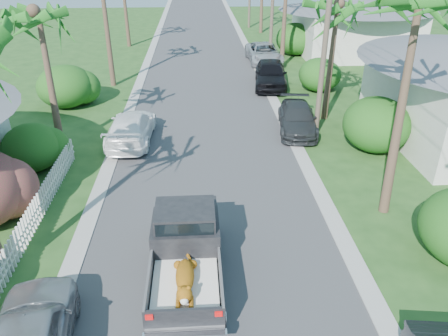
{
  "coord_description": "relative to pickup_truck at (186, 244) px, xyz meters",
  "views": [
    {
      "loc": [
        -0.35,
        -7.15,
        8.8
      ],
      "look_at": [
        0.54,
        6.87,
        1.4
      ],
      "focal_mm": 35.0,
      "sensor_mm": 36.0,
      "label": 1
    }
  ],
  "objects": [
    {
      "name": "pickup_truck",
      "position": [
        0.0,
        0.0,
        0.0
      ],
      "size": [
        1.98,
        5.12,
        2.06
      ],
      "color": "black",
      "rests_on": "ground"
    },
    {
      "name": "curb_right",
      "position": [
        5.11,
        22.01,
        -0.98
      ],
      "size": [
        0.6,
        100.0,
        0.06
      ],
      "primitive_type": "cube",
      "color": "#A5A39E",
      "rests_on": "ground"
    },
    {
      "name": "road",
      "position": [
        0.81,
        22.01,
        -1.0
      ],
      "size": [
        8.0,
        100.0,
        0.02
      ],
      "primitive_type": "cube",
      "color": "#38383A",
      "rests_on": "ground"
    },
    {
      "name": "shrub_r_c",
      "position": [
        8.31,
        17.01,
        0.04
      ],
      "size": [
        2.6,
        2.86,
        2.1
      ],
      "primitive_type": "ellipsoid",
      "color": "#164D16",
      "rests_on": "ground"
    },
    {
      "name": "palm_r_b",
      "position": [
        7.41,
        12.01,
        4.94
      ],
      "size": [
        4.4,
        4.4,
        7.2
      ],
      "color": "brown",
      "rests_on": "ground"
    },
    {
      "name": "parked_car_lf",
      "position": [
        -2.79,
        9.63,
        -0.29
      ],
      "size": [
        2.17,
        5.02,
        1.44
      ],
      "primitive_type": "imported",
      "rotation": [
        0.0,
        0.0,
        3.11
      ],
      "color": "white",
      "rests_on": "ground"
    },
    {
      "name": "parked_car_rm",
      "position": [
        5.51,
        10.46,
        -0.36
      ],
      "size": [
        2.39,
        4.69,
        1.3
      ],
      "primitive_type": "imported",
      "rotation": [
        0.0,
        0.0,
        -0.13
      ],
      "color": "#292C2E",
      "rests_on": "ground"
    },
    {
      "name": "utility_pole_c",
      "position": [
        6.41,
        25.01,
        3.59
      ],
      "size": [
        1.6,
        0.26,
        9.0
      ],
      "color": "brown",
      "rests_on": "ground"
    },
    {
      "name": "shrub_l_d",
      "position": [
        -7.19,
        15.01,
        0.19
      ],
      "size": [
        3.2,
        3.52,
        2.4
      ],
      "primitive_type": "ellipsoid",
      "color": "#164D16",
      "rests_on": "ground"
    },
    {
      "name": "parked_car_rd",
      "position": [
        5.81,
        24.37,
        -0.27
      ],
      "size": [
        2.63,
        5.4,
        1.48
      ],
      "primitive_type": "imported",
      "rotation": [
        0.0,
        0.0,
        0.03
      ],
      "color": "#B7BABF",
      "rests_on": "ground"
    },
    {
      "name": "house_right_far",
      "position": [
        13.81,
        27.01,
        1.11
      ],
      "size": [
        9.0,
        8.0,
        4.6
      ],
      "color": "silver",
      "rests_on": "ground"
    },
    {
      "name": "shrub_r_d",
      "position": [
        8.81,
        27.01,
        0.29
      ],
      "size": [
        3.2,
        3.52,
        2.6
      ],
      "primitive_type": "ellipsoid",
      "color": "#164D16",
      "rests_on": "ground"
    },
    {
      "name": "parked_car_rf",
      "position": [
        5.33,
        18.04,
        -0.15
      ],
      "size": [
        2.68,
        5.29,
        1.72
      ],
      "primitive_type": "imported",
      "rotation": [
        0.0,
        0.0,
        -0.13
      ],
      "color": "black",
      "rests_on": "ground"
    },
    {
      "name": "palm_l_b",
      "position": [
        -5.99,
        9.01,
        5.14
      ],
      "size": [
        4.4,
        4.4,
        7.4
      ],
      "color": "brown",
      "rests_on": "ground"
    },
    {
      "name": "shrub_l_c",
      "position": [
        -6.59,
        7.01,
        -0.01
      ],
      "size": [
        2.4,
        2.64,
        2.0
      ],
      "primitive_type": "ellipsoid",
      "color": "#164D16",
      "rests_on": "ground"
    },
    {
      "name": "shrub_r_b",
      "position": [
        8.61,
        8.01,
        0.24
      ],
      "size": [
        3.0,
        3.3,
        2.5
      ],
      "primitive_type": "ellipsoid",
      "color": "#164D16",
      "rests_on": "ground"
    },
    {
      "name": "curb_left",
      "position": [
        -3.49,
        22.01,
        -0.98
      ],
      "size": [
        0.6,
        100.0,
        0.06
      ],
      "primitive_type": "cube",
      "color": "#A5A39E",
      "rests_on": "ground"
    },
    {
      "name": "utility_pole_b",
      "position": [
        6.41,
        10.01,
        3.59
      ],
      "size": [
        1.6,
        0.26,
        9.0
      ],
      "color": "brown",
      "rests_on": "ground"
    },
    {
      "name": "picket_fence",
      "position": [
        -5.19,
        2.51,
        -0.51
      ],
      "size": [
        0.1,
        11.0,
        1.0
      ],
      "primitive_type": "cube",
      "color": "white",
      "rests_on": "ground"
    }
  ]
}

